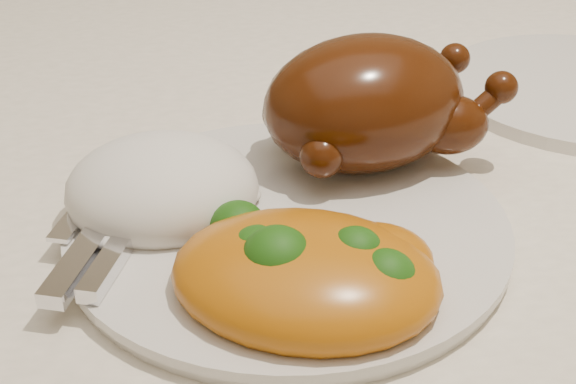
{
  "coord_description": "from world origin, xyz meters",
  "views": [
    {
      "loc": [
        -0.09,
        -0.49,
        1.04
      ],
      "look_at": [
        -0.06,
        -0.09,
        0.8
      ],
      "focal_mm": 50.0,
      "sensor_mm": 36.0,
      "label": 1
    }
  ],
  "objects": [
    {
      "name": "dining_table",
      "position": [
        0.0,
        0.0,
        0.67
      ],
      "size": [
        1.6,
        0.9,
        0.76
      ],
      "color": "brown",
      "rests_on": "floor"
    },
    {
      "name": "tablecloth",
      "position": [
        0.0,
        0.0,
        0.74
      ],
      "size": [
        1.73,
        1.03,
        0.18
      ],
      "color": "white",
      "rests_on": "dining_table"
    },
    {
      "name": "dinner_plate",
      "position": [
        -0.06,
        -0.09,
        0.77
      ],
      "size": [
        0.3,
        0.3,
        0.01
      ],
      "primitive_type": "cylinder",
      "rotation": [
        0.0,
        0.0,
        0.15
      ],
      "color": "silver",
      "rests_on": "tablecloth"
    },
    {
      "name": "roast_chicken",
      "position": [
        0.0,
        -0.02,
        0.82
      ],
      "size": [
        0.18,
        0.14,
        0.09
      ],
      "rotation": [
        0.0,
        0.0,
        0.3
      ],
      "color": "#421807",
      "rests_on": "dinner_plate"
    },
    {
      "name": "rice_mound",
      "position": [
        -0.13,
        -0.07,
        0.79
      ],
      "size": [
        0.12,
        0.11,
        0.06
      ],
      "rotation": [
        0.0,
        0.0,
        -0.04
      ],
      "color": "white",
      "rests_on": "dinner_plate"
    },
    {
      "name": "mac_and_cheese",
      "position": [
        -0.05,
        -0.16,
        0.79
      ],
      "size": [
        0.17,
        0.15,
        0.06
      ],
      "rotation": [
        0.0,
        0.0,
        -0.31
      ],
      "color": "#BB660B",
      "rests_on": "dinner_plate"
    },
    {
      "name": "cutlery",
      "position": [
        -0.17,
        -0.1,
        0.78
      ],
      "size": [
        0.06,
        0.17,
        0.01
      ],
      "rotation": [
        0.0,
        0.0,
        -0.28
      ],
      "color": "silver",
      "rests_on": "dinner_plate"
    }
  ]
}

